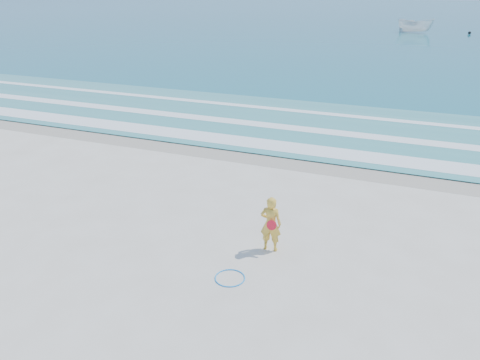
% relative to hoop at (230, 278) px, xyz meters
% --- Properties ---
extents(ground, '(400.00, 400.00, 0.00)m').
position_rel_hoop_xyz_m(ground, '(-1.64, -0.31, -0.01)').
color(ground, silver).
rests_on(ground, ground).
extents(wet_sand, '(400.00, 2.40, 0.00)m').
position_rel_hoop_xyz_m(wet_sand, '(-1.64, 8.69, -0.01)').
color(wet_sand, '#B2A893').
rests_on(wet_sand, ground).
extents(ocean, '(400.00, 190.00, 0.04)m').
position_rel_hoop_xyz_m(ocean, '(-1.64, 104.69, 0.01)').
color(ocean, '#19727F').
rests_on(ocean, ground).
extents(shallow, '(400.00, 10.00, 0.01)m').
position_rel_hoop_xyz_m(shallow, '(-1.64, 13.69, 0.03)').
color(shallow, '#59B7AD').
rests_on(shallow, ocean).
extents(foam_near, '(400.00, 1.40, 0.01)m').
position_rel_hoop_xyz_m(foam_near, '(-1.64, 9.99, 0.04)').
color(foam_near, white).
rests_on(foam_near, shallow).
extents(foam_mid, '(400.00, 0.90, 0.01)m').
position_rel_hoop_xyz_m(foam_mid, '(-1.64, 12.89, 0.04)').
color(foam_mid, white).
rests_on(foam_mid, shallow).
extents(foam_far, '(400.00, 0.60, 0.01)m').
position_rel_hoop_xyz_m(foam_far, '(-1.64, 16.19, 0.04)').
color(foam_far, white).
rests_on(foam_far, shallow).
extents(hoop, '(0.77, 0.77, 0.03)m').
position_rel_hoop_xyz_m(hoop, '(0.00, 0.00, 0.00)').
color(hoop, '#0D90F2').
rests_on(hoop, ground).
extents(boat, '(5.35, 3.07, 1.95)m').
position_rel_hoop_xyz_m(boat, '(1.23, 64.97, 1.00)').
color(boat, white).
rests_on(boat, ocean).
extents(buoy, '(0.41, 0.41, 0.41)m').
position_rel_hoop_xyz_m(buoy, '(8.40, 65.12, 0.23)').
color(buoy, black).
rests_on(buoy, ocean).
extents(woman, '(0.60, 0.43, 1.57)m').
position_rel_hoop_xyz_m(woman, '(0.49, 1.67, 0.77)').
color(woman, gold).
rests_on(woman, ground).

